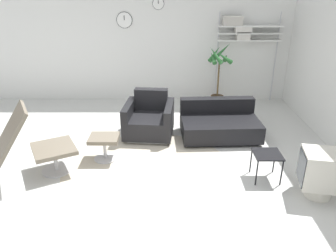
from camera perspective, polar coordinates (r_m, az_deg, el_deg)
The scene contains 11 objects.
ground_plane at distance 5.02m, azimuth -3.56°, elevation -7.46°, with size 12.00×12.00×0.00m, color silver.
wall_back at distance 7.66m, azimuth -2.47°, elevation 14.76°, with size 12.00×0.09×2.80m.
round_rug at distance 4.99m, azimuth -3.47°, elevation -7.63°, with size 2.58×2.58×0.01m.
lounge_chair at distance 4.90m, azimuth -24.69°, elevation -1.27°, with size 1.29×1.05×1.18m.
ottoman at distance 5.24m, azimuth -11.16°, elevation -2.87°, with size 0.46×0.39×0.40m.
armchair_red at distance 5.98m, azimuth -3.39°, elevation 1.03°, with size 0.92×0.92×0.79m.
couch_low at distance 6.01m, azimuth 8.78°, elevation 0.29°, with size 1.42×0.97×0.63m.
side_table at distance 4.81m, azimuth 16.76°, elevation -5.10°, with size 0.38×0.38×0.40m.
crt_television at distance 4.68m, azimuth 25.03°, elevation -7.28°, with size 0.58×0.52×0.64m.
potted_plant at distance 7.42m, azimuth 8.58°, elevation 8.41°, with size 0.55×0.57×1.42m.
shelf_unit at distance 7.58m, azimuth 12.80°, elevation 15.87°, with size 1.39×0.28×2.02m.
Camera 1 is at (0.30, -4.28, 2.60)m, focal length 35.00 mm.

